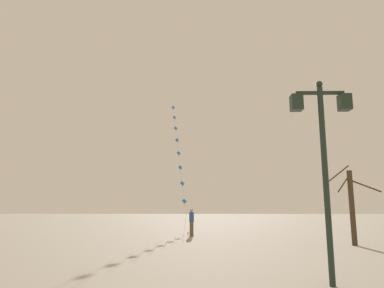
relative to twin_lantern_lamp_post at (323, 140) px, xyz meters
name	(u,v)px	position (x,y,z in m)	size (l,w,h in m)	color
ground_plane	(202,238)	(-2.89, 13.05, -3.39)	(160.00, 160.00, 0.00)	gray
twin_lantern_lamp_post	(323,140)	(0.00, 0.00, 0.00)	(1.47, 0.28, 4.89)	#1E2D23
kite_train	(179,154)	(-4.78, 20.88, 2.81)	(2.09, 10.74, 11.93)	brown
kite_flyer	(191,221)	(-3.54, 14.10, -2.48)	(0.30, 0.62, 1.71)	brown
bare_tree	(352,205)	(4.28, 8.83, -1.52)	(2.09, 1.50, 3.82)	#423323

